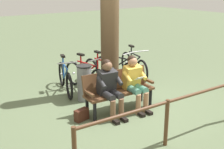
{
  "coord_description": "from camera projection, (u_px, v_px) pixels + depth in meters",
  "views": [
    {
      "loc": [
        3.81,
        4.92,
        2.73
      ],
      "look_at": [
        0.22,
        -0.2,
        0.75
      ],
      "focal_mm": 47.43,
      "sensor_mm": 36.0,
      "label": 1
    }
  ],
  "objects": [
    {
      "name": "bicycle_silver",
      "position": [
        86.0,
        76.0,
        7.72
      ],
      "size": [
        0.5,
        1.66,
        0.94
      ],
      "rotation": [
        0.0,
        0.0,
        1.76
      ],
      "color": "black",
      "rests_on": "ground"
    },
    {
      "name": "person_reading",
      "position": [
        134.0,
        80.0,
        6.45
      ],
      "size": [
        0.51,
        0.78,
        1.2
      ],
      "rotation": [
        0.0,
        0.0,
        -0.06
      ],
      "color": "gold",
      "rests_on": "ground"
    },
    {
      "name": "ground_plane",
      "position": [
        125.0,
        106.0,
        6.75
      ],
      "size": [
        40.0,
        40.0,
        0.0
      ],
      "primitive_type": "plane",
      "color": "#566647"
    },
    {
      "name": "litter_bin",
      "position": [
        84.0,
        83.0,
        6.99
      ],
      "size": [
        0.35,
        0.35,
        0.86
      ],
      "color": "slate",
      "rests_on": "ground"
    },
    {
      "name": "tree_trunk",
      "position": [
        110.0,
        17.0,
        7.18
      ],
      "size": [
        0.45,
        0.45,
        3.79
      ],
      "primitive_type": "cylinder",
      "color": "#4C3823",
      "rests_on": "ground"
    },
    {
      "name": "bench",
      "position": [
        118.0,
        88.0,
        6.47
      ],
      "size": [
        1.62,
        0.57,
        0.87
      ],
      "rotation": [
        0.0,
        0.0,
        -0.06
      ],
      "color": "#51331E",
      "rests_on": "ground"
    },
    {
      "name": "railing_fence",
      "position": [
        167.0,
        113.0,
        4.98
      ],
      "size": [
        3.54,
        0.17,
        0.85
      ],
      "rotation": [
        0.0,
        0.0,
        -0.03
      ],
      "color": "#51331E",
      "rests_on": "ground"
    },
    {
      "name": "bicycle_red",
      "position": [
        134.0,
        66.0,
        8.68
      ],
      "size": [
        0.53,
        1.65,
        0.94
      ],
      "rotation": [
        0.0,
        0.0,
        1.36
      ],
      "color": "black",
      "rests_on": "ground"
    },
    {
      "name": "handbag",
      "position": [
        82.0,
        115.0,
        6.04
      ],
      "size": [
        0.32,
        0.2,
        0.24
      ],
      "primitive_type": "cube",
      "rotation": [
        0.0,
        0.0,
        0.22
      ],
      "color": "#3F1E14",
      "rests_on": "ground"
    },
    {
      "name": "bicycle_green",
      "position": [
        102.0,
        73.0,
        7.98
      ],
      "size": [
        0.48,
        1.68,
        0.94
      ],
      "rotation": [
        0.0,
        0.0,
        1.61
      ],
      "color": "black",
      "rests_on": "ground"
    },
    {
      "name": "bicycle_purple",
      "position": [
        117.0,
        69.0,
        8.33
      ],
      "size": [
        0.57,
        1.64,
        0.94
      ],
      "rotation": [
        0.0,
        0.0,
        1.82
      ],
      "color": "black",
      "rests_on": "ground"
    },
    {
      "name": "bicycle_black",
      "position": [
        65.0,
        79.0,
        7.53
      ],
      "size": [
        0.6,
        1.63,
        0.94
      ],
      "rotation": [
        0.0,
        0.0,
        1.3
      ],
      "color": "black",
      "rests_on": "ground"
    },
    {
      "name": "person_companion",
      "position": [
        109.0,
        85.0,
        6.13
      ],
      "size": [
        0.51,
        0.78,
        1.2
      ],
      "rotation": [
        0.0,
        0.0,
        -0.06
      ],
      "color": "#262628",
      "rests_on": "ground"
    }
  ]
}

